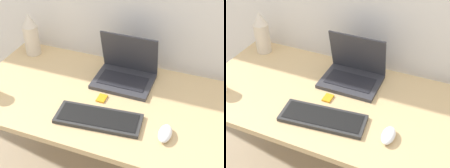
% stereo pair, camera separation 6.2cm
% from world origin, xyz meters
% --- Properties ---
extents(desk, '(1.36, 0.72, 0.71)m').
position_xyz_m(desk, '(0.00, 0.36, 0.63)').
color(desk, tan).
rests_on(desk, ground_plane).
extents(laptop, '(0.31, 0.24, 0.25)m').
position_xyz_m(laptop, '(0.07, 0.55, 0.77)').
color(laptop, '#333338').
rests_on(laptop, desk).
extents(keyboard, '(0.42, 0.19, 0.02)m').
position_xyz_m(keyboard, '(0.06, 0.19, 0.72)').
color(keyboard, '#2D2D2D').
rests_on(keyboard, desk).
extents(mouse, '(0.06, 0.11, 0.04)m').
position_xyz_m(mouse, '(0.38, 0.20, 0.73)').
color(mouse, white).
rests_on(mouse, desk).
extents(vase, '(0.09, 0.09, 0.26)m').
position_xyz_m(vase, '(-0.55, 0.61, 0.84)').
color(vase, beige).
rests_on(vase, desk).
extents(mp3_player, '(0.04, 0.06, 0.01)m').
position_xyz_m(mp3_player, '(0.02, 0.34, 0.72)').
color(mp3_player, orange).
rests_on(mp3_player, desk).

